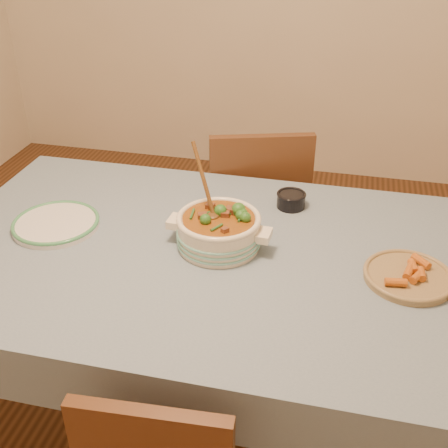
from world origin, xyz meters
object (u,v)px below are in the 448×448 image
stew_casserole (219,228)px  chair_far (256,209)px  dining_table (198,273)px  fried_plate (409,275)px  condiment_bowl (291,199)px  white_plate (56,223)px

stew_casserole → chair_far: stew_casserole is taller
dining_table → fried_plate: fried_plate is taller
stew_casserole → condiment_bowl: size_ratio=2.57×
stew_casserole → chair_far: (0.00, 0.69, -0.31)m
dining_table → condiment_bowl: condiment_bowl is taller
fried_plate → chair_far: bearing=127.8°
chair_far → dining_table: bearing=67.4°
white_plate → condiment_bowl: 0.81m
fried_plate → chair_far: size_ratio=0.33×
fried_plate → chair_far: (-0.57, 0.74, -0.26)m
dining_table → white_plate: bearing=177.2°
white_plate → condiment_bowl: condiment_bowl is taller
stew_casserole → fried_plate: size_ratio=1.14×
dining_table → chair_far: 0.75m
stew_casserole → fried_plate: 0.58m
stew_casserole → white_plate: 0.56m
condiment_bowl → fried_plate: (0.39, -0.35, -0.01)m
condiment_bowl → stew_casserole: bearing=-122.1°
fried_plate → stew_casserole: bearing=175.0°
dining_table → stew_casserole: 0.17m
stew_casserole → dining_table: bearing=-150.1°
dining_table → fried_plate: size_ratio=5.74×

